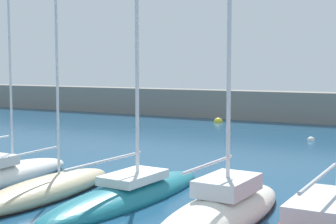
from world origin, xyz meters
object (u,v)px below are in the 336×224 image
at_px(sailboat_sand_second, 47,189).
at_px(mooring_buoy_yellow, 218,122).
at_px(sailboat_red_fifth, 328,219).
at_px(sailboat_ivory_fourth, 223,209).
at_px(sailboat_teal_third, 129,191).
at_px(mooring_buoy_white, 311,141).

xyz_separation_m(sailboat_sand_second, mooring_buoy_yellow, (-5.10, 29.03, -0.29)).
bearing_deg(sailboat_red_fifth, mooring_buoy_yellow, 29.82).
relative_size(sailboat_sand_second, sailboat_ivory_fourth, 0.78).
distance_m(sailboat_sand_second, sailboat_ivory_fourth, 7.60).
height_order(sailboat_sand_second, mooring_buoy_yellow, sailboat_sand_second).
height_order(sailboat_ivory_fourth, sailboat_red_fifth, sailboat_red_fifth).
relative_size(sailboat_ivory_fourth, sailboat_red_fifth, 0.81).
xyz_separation_m(sailboat_sand_second, sailboat_teal_third, (3.24, 1.21, 0.05)).
height_order(sailboat_sand_second, sailboat_ivory_fourth, sailboat_ivory_fourth).
height_order(sailboat_teal_third, mooring_buoy_white, sailboat_teal_third).
xyz_separation_m(sailboat_ivory_fourth, mooring_buoy_white, (-1.99, 20.70, -0.39)).
height_order(mooring_buoy_yellow, mooring_buoy_white, mooring_buoy_yellow).
distance_m(sailboat_sand_second, mooring_buoy_yellow, 29.48).
relative_size(sailboat_teal_third, sailboat_ivory_fourth, 1.22).
relative_size(sailboat_sand_second, sailboat_teal_third, 0.64).
relative_size(sailboat_red_fifth, mooring_buoy_yellow, 24.61).
bearing_deg(mooring_buoy_yellow, sailboat_red_fifth, -60.16).
height_order(sailboat_ivory_fourth, mooring_buoy_white, sailboat_ivory_fourth).
relative_size(sailboat_ivory_fourth, mooring_buoy_yellow, 19.91).
height_order(sailboat_teal_third, mooring_buoy_yellow, sailboat_teal_third).
xyz_separation_m(sailboat_sand_second, sailboat_red_fifth, (11.07, 0.85, 0.18)).
xyz_separation_m(sailboat_teal_third, sailboat_ivory_fourth, (4.35, -0.69, 0.05)).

